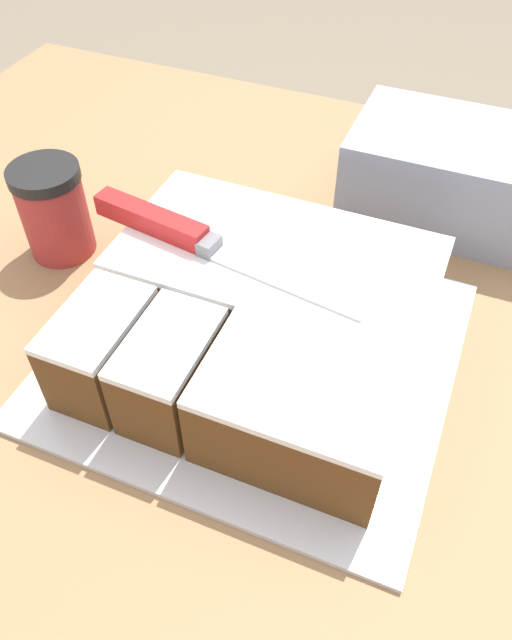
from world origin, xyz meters
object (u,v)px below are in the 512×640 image
(cake, at_px, (259,319))
(storage_box, at_px, (449,175))
(coffee_cup, at_px, (54,210))
(cake_board, at_px, (256,351))
(knife, at_px, (173,230))

(cake, height_order, storage_box, storage_box)
(coffee_cup, distance_m, storage_box, 0.47)
(cake_board, distance_m, knife, 0.15)
(storage_box, bearing_deg, knife, -130.11)
(cake_board, relative_size, coffee_cup, 3.47)
(cake_board, height_order, cake, cake)
(cake_board, distance_m, storage_box, 0.34)
(cake_board, bearing_deg, coffee_cup, 166.91)
(cake, xyz_separation_m, storage_box, (0.12, 0.31, 0.01))
(cake_board, bearing_deg, cake, 40.56)
(cake, xyz_separation_m, coffee_cup, (-0.28, 0.06, 0.01))
(cake_board, height_order, coffee_cup, coffee_cup)
(knife, bearing_deg, cake_board, -10.44)
(cake, bearing_deg, cake_board, -139.44)
(cake, xyz_separation_m, knife, (-0.11, 0.03, 0.05))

